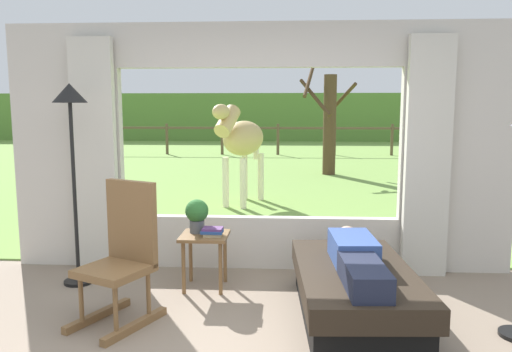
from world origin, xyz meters
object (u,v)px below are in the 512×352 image
object	(u,v)px
potted_plant	(197,214)
horse	(242,139)
floor_lamp_left	(71,123)
pasture_tree	(329,121)
rocking_chair	(123,254)
reclining_person	(356,257)
book_stack	(212,232)
side_table	(205,244)
recliner_sofa	(354,291)

from	to	relation	value
potted_plant	horse	distance (m)	4.00
floor_lamp_left	pasture_tree	distance (m)	8.60
rocking_chair	horse	xyz separation A→B (m)	(0.53, 4.79, 0.61)
potted_plant	floor_lamp_left	distance (m)	1.45
reclining_person	floor_lamp_left	world-z (taller)	floor_lamp_left
floor_lamp_left	reclining_person	bearing A→B (deg)	-15.30
reclining_person	book_stack	bearing A→B (deg)	151.44
rocking_chair	floor_lamp_left	size ratio (longest dim) A/B	0.58
rocking_chair	book_stack	distance (m)	0.92
book_stack	horse	distance (m)	4.14
potted_plant	horse	xyz separation A→B (m)	(0.08, 3.98, 0.45)
rocking_chair	floor_lamp_left	bearing A→B (deg)	157.70
side_table	floor_lamp_left	size ratio (longest dim) A/B	0.27
reclining_person	pasture_tree	world-z (taller)	pasture_tree
recliner_sofa	potted_plant	xyz separation A→B (m)	(-1.40, 0.66, 0.48)
side_table	book_stack	size ratio (longest dim) A/B	2.60
side_table	pasture_tree	world-z (taller)	pasture_tree
recliner_sofa	rocking_chair	xyz separation A→B (m)	(-1.85, -0.15, 0.33)
potted_plant	pasture_tree	bearing A→B (deg)	76.71
recliner_sofa	book_stack	world-z (taller)	book_stack
side_table	horse	distance (m)	4.10
rocking_chair	book_stack	size ratio (longest dim) A/B	5.61
rocking_chair	floor_lamp_left	xyz separation A→B (m)	(-0.73, 0.81, 1.01)
reclining_person	book_stack	distance (m)	1.37
floor_lamp_left	pasture_tree	size ratio (longest dim) A/B	0.69
book_stack	horse	xyz separation A→B (m)	(-0.09, 4.10, 0.59)
reclining_person	floor_lamp_left	distance (m)	2.86
reclining_person	pasture_tree	distance (m)	8.79
horse	floor_lamp_left	bearing A→B (deg)	90.17
rocking_chair	floor_lamp_left	world-z (taller)	floor_lamp_left
side_table	potted_plant	xyz separation A→B (m)	(-0.08, 0.06, 0.28)
floor_lamp_left	horse	xyz separation A→B (m)	(1.25, 3.98, -0.40)
side_table	floor_lamp_left	world-z (taller)	floor_lamp_left
potted_plant	pasture_tree	xyz separation A→B (m)	(1.90, 8.02, 0.65)
rocking_chair	horse	distance (m)	4.85
reclining_person	potted_plant	bearing A→B (deg)	150.05
side_table	horse	size ratio (longest dim) A/B	0.29
reclining_person	floor_lamp_left	bearing A→B (deg)	161.66
recliner_sofa	potted_plant	world-z (taller)	potted_plant
rocking_chair	side_table	bearing A→B (deg)	80.60
side_table	potted_plant	bearing A→B (deg)	143.13
book_stack	floor_lamp_left	xyz separation A→B (m)	(-1.34, 0.11, 0.99)
recliner_sofa	pasture_tree	distance (m)	8.77
rocking_chair	side_table	size ratio (longest dim) A/B	2.15
floor_lamp_left	horse	bearing A→B (deg)	72.54
book_stack	potted_plant	bearing A→B (deg)	143.69
potted_plant	book_stack	size ratio (longest dim) A/B	1.60
recliner_sofa	rocking_chair	bearing A→B (deg)	-178.33
recliner_sofa	potted_plant	bearing A→B (deg)	151.70
potted_plant	rocking_chair	bearing A→B (deg)	-118.93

